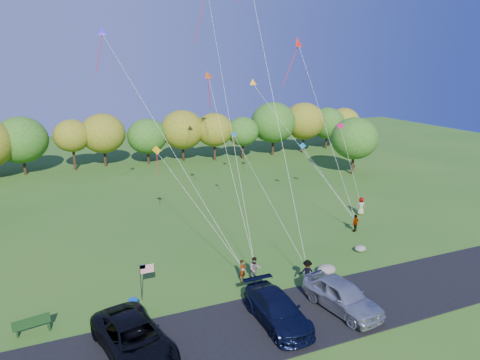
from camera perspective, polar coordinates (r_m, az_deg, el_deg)
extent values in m
plane|color=#285919|center=(28.83, 2.31, -14.09)|extent=(140.00, 140.00, 0.00)
cube|color=black|center=(25.78, 6.24, -18.00)|extent=(44.00, 6.00, 0.06)
cylinder|color=#3B2615|center=(63.67, -26.28, 1.95)|extent=(0.36, 0.36, 2.30)
ellipsoid|color=#306519|center=(63.16, -26.58, 4.41)|extent=(5.05, 5.05, 4.55)
cylinder|color=#3B2615|center=(60.73, -21.94, 1.86)|extent=(0.36, 0.36, 2.32)
ellipsoid|color=#306519|center=(60.19, -22.20, 4.44)|extent=(5.00, 5.00, 4.50)
cylinder|color=#3B2615|center=(63.97, -17.69, 3.13)|extent=(0.36, 0.36, 2.85)
ellipsoid|color=#306519|center=(63.37, -17.94, 6.22)|extent=(6.37, 6.37, 5.74)
cylinder|color=#3B2615|center=(62.16, -12.92, 3.05)|extent=(0.36, 0.36, 2.68)
ellipsoid|color=#306519|center=(61.55, -13.11, 6.13)|extent=(6.28, 6.28, 5.66)
cylinder|color=#3B2615|center=(62.50, -7.86, 3.17)|extent=(0.36, 0.36, 2.26)
ellipsoid|color=#265316|center=(61.90, -7.97, 6.10)|extent=(6.48, 6.48, 5.84)
cylinder|color=#3B2615|center=(65.71, -3.37, 3.91)|extent=(0.36, 0.36, 2.33)
ellipsoid|color=#265316|center=(65.14, -3.42, 6.73)|extent=(6.47, 6.47, 5.82)
cylinder|color=#3B2615|center=(68.52, -0.29, 4.64)|extent=(0.36, 0.36, 2.85)
ellipsoid|color=#265316|center=(67.93, -0.29, 7.75)|extent=(7.18, 7.18, 6.46)
cylinder|color=#3B2615|center=(68.48, 3.82, 4.70)|extent=(0.36, 0.36, 3.10)
ellipsoid|color=#306519|center=(67.90, 3.87, 7.77)|extent=(6.62, 6.62, 5.95)
cylinder|color=#3B2615|center=(72.68, 6.94, 5.00)|extent=(0.36, 0.36, 2.48)
ellipsoid|color=#306519|center=(72.15, 7.03, 7.68)|extent=(6.77, 6.77, 6.09)
cylinder|color=#3B2615|center=(75.83, 10.28, 5.25)|extent=(0.36, 0.36, 2.36)
ellipsoid|color=#265316|center=(75.35, 10.40, 7.65)|extent=(6.24, 6.24, 5.62)
cylinder|color=#3B2615|center=(78.26, 13.66, 5.40)|extent=(0.36, 0.36, 2.44)
ellipsoid|color=#306519|center=(77.81, 13.80, 7.65)|extent=(5.79, 5.79, 5.21)
cylinder|color=#3B2615|center=(58.02, 14.79, 2.13)|extent=(0.36, 0.36, 2.80)
ellipsoid|color=#265316|center=(57.38, 15.02, 5.38)|extent=(6.00, 6.00, 5.40)
imported|color=black|center=(23.31, -13.97, -19.82)|extent=(4.08, 6.59, 1.70)
imported|color=black|center=(25.03, 4.99, -16.83)|extent=(2.32, 5.53, 1.60)
imported|color=#A4A8AF|center=(26.71, 13.44, -14.73)|extent=(3.02, 5.60, 1.81)
imported|color=#4C4C59|center=(29.15, 0.35, -12.01)|extent=(0.67, 0.62, 1.54)
imported|color=#4C4C59|center=(29.28, 2.00, -11.75)|extent=(0.95, 0.83, 1.66)
imported|color=#4C4C59|center=(29.20, 8.94, -12.01)|extent=(1.24, 1.01, 1.67)
imported|color=#4C4C59|center=(38.49, 15.14, -5.57)|extent=(0.98, 0.66, 1.54)
imported|color=#4C4C59|center=(42.78, 15.83, -3.37)|extent=(0.99, 0.82, 1.73)
cube|color=#143413|center=(26.90, -25.96, -17.04)|extent=(1.89, 0.47, 0.06)
cube|color=#143413|center=(26.58, -26.06, -16.67)|extent=(1.88, 0.41, 0.58)
cube|color=#143413|center=(27.10, -27.64, -17.56)|extent=(0.17, 0.48, 0.44)
cube|color=#143413|center=(26.95, -24.16, -17.30)|extent=(0.17, 0.48, 0.44)
cylinder|color=#0A3EA2|center=(26.81, -14.02, -15.99)|extent=(0.57, 0.57, 0.85)
cylinder|color=black|center=(27.61, -13.09, -13.17)|extent=(0.05, 0.05, 2.34)
cube|color=red|center=(27.28, -12.31, -11.49)|extent=(0.84, 0.56, 0.02)
cube|color=navy|center=(27.18, -12.86, -11.24)|extent=(0.34, 0.02, 0.26)
ellipsoid|color=gray|center=(30.82, 11.46, -11.64)|extent=(1.35, 1.06, 0.68)
ellipsoid|color=slate|center=(34.88, 15.74, -8.78)|extent=(0.93, 0.78, 0.49)
cone|color=#3116DC|center=(35.29, -17.89, 18.22)|extent=(0.86, 0.47, 0.77)
cone|color=orange|center=(42.74, 1.75, 12.82)|extent=(0.86, 0.39, 0.81)
cone|color=red|center=(38.38, 7.81, 17.59)|extent=(1.19, 0.83, 1.09)
cube|color=#F0106B|center=(41.70, 13.24, 7.05)|extent=(0.58, 0.45, 0.69)
cube|color=yellow|center=(34.30, -11.07, 3.92)|extent=(0.63, 0.51, 0.77)
cube|color=#1381C5|center=(43.86, 8.35, 4.55)|extent=(0.58, 0.45, 0.69)
cone|color=#B83D0D|center=(35.17, -4.26, 13.68)|extent=(0.91, 0.61, 0.80)
cube|color=blue|center=(37.99, -0.81, 6.10)|extent=(0.52, 0.16, 0.51)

